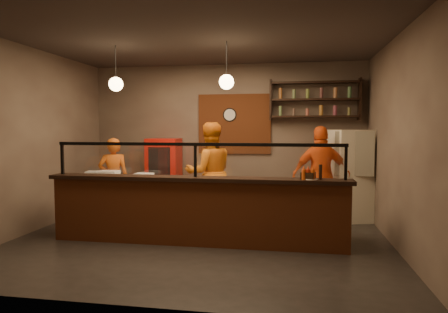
% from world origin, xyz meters
% --- Properties ---
extents(floor, '(6.00, 6.00, 0.00)m').
position_xyz_m(floor, '(0.00, 0.00, 0.00)').
color(floor, black).
rests_on(floor, ground).
extents(ceiling, '(6.00, 6.00, 0.00)m').
position_xyz_m(ceiling, '(0.00, 0.00, 3.20)').
color(ceiling, '#3B312D').
rests_on(ceiling, wall_back).
extents(wall_back, '(6.00, 0.00, 6.00)m').
position_xyz_m(wall_back, '(0.00, 2.50, 1.60)').
color(wall_back, '#766657').
rests_on(wall_back, floor).
extents(wall_left, '(0.00, 5.00, 5.00)m').
position_xyz_m(wall_left, '(-3.00, 0.00, 1.60)').
color(wall_left, '#766657').
rests_on(wall_left, floor).
extents(wall_right, '(0.00, 5.00, 5.00)m').
position_xyz_m(wall_right, '(3.00, 0.00, 1.60)').
color(wall_right, '#766657').
rests_on(wall_right, floor).
extents(wall_front, '(6.00, 0.00, 6.00)m').
position_xyz_m(wall_front, '(0.00, -2.50, 1.60)').
color(wall_front, '#766657').
rests_on(wall_front, floor).
extents(brick_patch, '(1.60, 0.04, 1.30)m').
position_xyz_m(brick_patch, '(0.20, 2.47, 1.90)').
color(brick_patch, brown).
rests_on(brick_patch, wall_back).
extents(service_counter, '(4.60, 0.25, 1.00)m').
position_xyz_m(service_counter, '(0.00, -0.30, 0.50)').
color(service_counter, brown).
rests_on(service_counter, floor).
extents(counter_ledge, '(4.70, 0.37, 0.06)m').
position_xyz_m(counter_ledge, '(0.00, -0.30, 1.03)').
color(counter_ledge, black).
rests_on(counter_ledge, service_counter).
extents(worktop_cabinet, '(4.60, 0.75, 0.85)m').
position_xyz_m(worktop_cabinet, '(0.00, 0.20, 0.42)').
color(worktop_cabinet, gray).
rests_on(worktop_cabinet, floor).
extents(worktop, '(4.60, 0.75, 0.05)m').
position_xyz_m(worktop, '(0.00, 0.20, 0.88)').
color(worktop, white).
rests_on(worktop, worktop_cabinet).
extents(sneeze_guard, '(4.50, 0.05, 0.52)m').
position_xyz_m(sneeze_guard, '(0.00, -0.30, 1.37)').
color(sneeze_guard, white).
rests_on(sneeze_guard, counter_ledge).
extents(wall_shelving, '(1.84, 0.28, 0.85)m').
position_xyz_m(wall_shelving, '(1.90, 2.32, 2.40)').
color(wall_shelving, black).
rests_on(wall_shelving, wall_back).
extents(wall_clock, '(0.30, 0.04, 0.30)m').
position_xyz_m(wall_clock, '(0.10, 2.46, 2.10)').
color(wall_clock, black).
rests_on(wall_clock, wall_back).
extents(pendant_left, '(0.24, 0.24, 0.77)m').
position_xyz_m(pendant_left, '(-1.50, 0.20, 2.55)').
color(pendant_left, black).
rests_on(pendant_left, ceiling).
extents(pendant_right, '(0.24, 0.24, 0.77)m').
position_xyz_m(pendant_right, '(0.40, 0.20, 2.55)').
color(pendant_right, black).
rests_on(pendant_right, ceiling).
extents(cook_left, '(0.69, 0.58, 1.62)m').
position_xyz_m(cook_left, '(-2.05, 1.20, 0.81)').
color(cook_left, '#D95C14').
rests_on(cook_left, floor).
extents(cook_mid, '(1.15, 1.05, 1.92)m').
position_xyz_m(cook_mid, '(-0.09, 1.17, 0.96)').
color(cook_mid, '#CF6913').
rests_on(cook_mid, floor).
extents(cook_right, '(1.15, 0.64, 1.85)m').
position_xyz_m(cook_right, '(2.00, 1.40, 0.92)').
color(cook_right, '#ED5616').
rests_on(cook_right, floor).
extents(fridge, '(0.91, 0.88, 1.78)m').
position_xyz_m(fridge, '(2.60, 1.83, 0.89)').
color(fridge, '#EAE3C6').
rests_on(fridge, floor).
extents(red_cooler, '(0.70, 0.64, 1.58)m').
position_xyz_m(red_cooler, '(-1.31, 2.15, 0.79)').
color(red_cooler, red).
rests_on(red_cooler, floor).
extents(pizza_dough, '(0.67, 0.67, 0.01)m').
position_xyz_m(pizza_dough, '(0.47, 0.17, 0.91)').
color(pizza_dough, beige).
rests_on(pizza_dough, worktop).
extents(prep_tub_a, '(0.34, 0.28, 0.17)m').
position_xyz_m(prep_tub_a, '(-1.69, 0.25, 0.98)').
color(prep_tub_a, white).
rests_on(prep_tub_a, worktop).
extents(prep_tub_b, '(0.33, 0.28, 0.15)m').
position_xyz_m(prep_tub_b, '(-1.98, 0.33, 0.97)').
color(prep_tub_b, silver).
rests_on(prep_tub_b, worktop).
extents(prep_tub_c, '(0.29, 0.23, 0.14)m').
position_xyz_m(prep_tub_c, '(-1.02, 0.18, 0.97)').
color(prep_tub_c, white).
rests_on(prep_tub_c, worktop).
extents(rolling_pin, '(0.34, 0.08, 0.06)m').
position_xyz_m(rolling_pin, '(-1.61, 0.32, 0.93)').
color(rolling_pin, yellow).
rests_on(rolling_pin, worktop).
extents(condiment_caddy, '(0.23, 0.20, 0.11)m').
position_xyz_m(condiment_caddy, '(1.69, -0.32, 1.11)').
color(condiment_caddy, black).
rests_on(condiment_caddy, counter_ledge).
extents(pepper_mill, '(0.05, 0.05, 0.22)m').
position_xyz_m(pepper_mill, '(1.87, -0.30, 1.17)').
color(pepper_mill, black).
rests_on(pepper_mill, counter_ledge).
extents(small_plate, '(0.20, 0.20, 0.01)m').
position_xyz_m(small_plate, '(1.73, -0.33, 1.07)').
color(small_plate, white).
rests_on(small_plate, counter_ledge).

